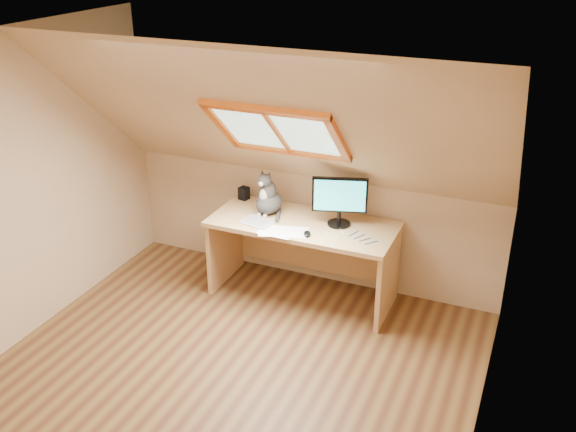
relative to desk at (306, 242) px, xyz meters
The scene contains 10 objects.
ground 1.54m from the desk, 93.12° to the right, with size 3.50×3.50×0.00m, color brown.
room_shell 1.80m from the desk, 92.93° to the right, with size 3.52×3.52×2.41m.
desk is the anchor object (origin of this frame).
monitor 0.55m from the desk, ahead, with size 0.45×0.19×0.42m.
cat 0.51m from the desk, behind, with size 0.27×0.31×0.42m.
desk_speaker 0.76m from the desk, 165.20° to the left, with size 0.08×0.08×0.12m, color black.
graphics_tablet 0.48m from the desk, 146.43° to the right, with size 0.27×0.19×0.01m, color #B2B2B7.
mouse 0.40m from the desk, 67.05° to the right, with size 0.06×0.10×0.03m, color black.
papers 0.42m from the desk, 109.63° to the right, with size 0.35×0.30×0.01m.
cables 0.55m from the desk, 22.13° to the right, with size 0.51×0.26×0.01m.
Camera 1 is at (1.89, -3.22, 3.05)m, focal length 40.00 mm.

